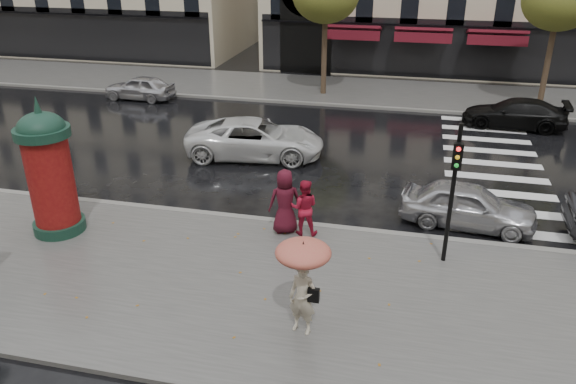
% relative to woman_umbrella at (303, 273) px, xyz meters
% --- Properties ---
extents(ground, '(160.00, 160.00, 0.00)m').
position_rel_woman_umbrella_xyz_m(ground, '(-0.95, 1.88, -1.59)').
color(ground, black).
rests_on(ground, ground).
extents(near_sidewalk, '(90.00, 7.00, 0.12)m').
position_rel_woman_umbrella_xyz_m(near_sidewalk, '(-0.95, 1.38, -1.53)').
color(near_sidewalk, '#474744').
rests_on(near_sidewalk, ground).
extents(far_sidewalk, '(90.00, 6.00, 0.12)m').
position_rel_woman_umbrella_xyz_m(far_sidewalk, '(-0.95, 20.88, -1.53)').
color(far_sidewalk, '#474744').
rests_on(far_sidewalk, ground).
extents(near_kerb, '(90.00, 0.25, 0.14)m').
position_rel_woman_umbrella_xyz_m(near_kerb, '(-0.95, 4.88, -1.52)').
color(near_kerb, slate).
rests_on(near_kerb, ground).
extents(far_kerb, '(90.00, 0.25, 0.14)m').
position_rel_woman_umbrella_xyz_m(far_kerb, '(-0.95, 17.88, -1.52)').
color(far_kerb, slate).
rests_on(far_kerb, ground).
extents(zebra_crossing, '(3.60, 11.75, 0.01)m').
position_rel_woman_umbrella_xyz_m(zebra_crossing, '(5.05, 11.48, -1.59)').
color(zebra_crossing, silver).
rests_on(zebra_crossing, ground).
extents(tree_far_right, '(3.40, 3.40, 6.64)m').
position_rel_woman_umbrella_xyz_m(tree_far_right, '(8.05, 19.88, 3.57)').
color(tree_far_right, '#38281C').
rests_on(tree_far_right, ground).
extents(woman_umbrella, '(1.16, 1.16, 2.24)m').
position_rel_woman_umbrella_xyz_m(woman_umbrella, '(0.00, 0.00, 0.00)').
color(woman_umbrella, '#C1B69F').
rests_on(woman_umbrella, near_sidewalk).
extents(woman_red, '(0.87, 0.72, 1.66)m').
position_rel_woman_umbrella_xyz_m(woman_red, '(-0.85, 4.28, -0.65)').
color(woman_red, '#A7142D').
rests_on(woman_red, near_sidewalk).
extents(man_burgundy, '(1.09, 0.91, 1.90)m').
position_rel_woman_umbrella_xyz_m(man_burgundy, '(-1.40, 4.28, -0.52)').
color(man_burgundy, '#460E1B').
rests_on(man_burgundy, near_sidewalk).
extents(morris_column, '(1.48, 1.48, 3.99)m').
position_rel_woman_umbrella_xyz_m(morris_column, '(-7.79, 2.88, 0.44)').
color(morris_column, '#143427').
rests_on(morris_column, near_sidewalk).
extents(traffic_light, '(0.24, 0.35, 3.77)m').
position_rel_woman_umbrella_xyz_m(traffic_light, '(3.04, 3.61, 0.81)').
color(traffic_light, black).
rests_on(traffic_light, near_sidewalk).
extents(car_silver, '(4.08, 2.04, 1.33)m').
position_rel_woman_umbrella_xyz_m(car_silver, '(3.75, 6.08, -0.93)').
color(car_silver, '#B6B7BC').
rests_on(car_silver, ground).
extents(car_white, '(5.59, 3.15, 1.47)m').
position_rel_woman_umbrella_xyz_m(car_white, '(-3.98, 10.18, -0.86)').
color(car_white, silver).
rests_on(car_white, ground).
extents(car_black, '(4.58, 2.12, 1.30)m').
position_rel_woman_umbrella_xyz_m(car_black, '(6.35, 16.32, -0.95)').
color(car_black, black).
rests_on(car_black, ground).
extents(car_far_silver, '(3.78, 1.68, 1.26)m').
position_rel_woman_umbrella_xyz_m(car_far_silver, '(-12.21, 16.88, -0.96)').
color(car_far_silver, '#B8B7BC').
rests_on(car_far_silver, ground).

